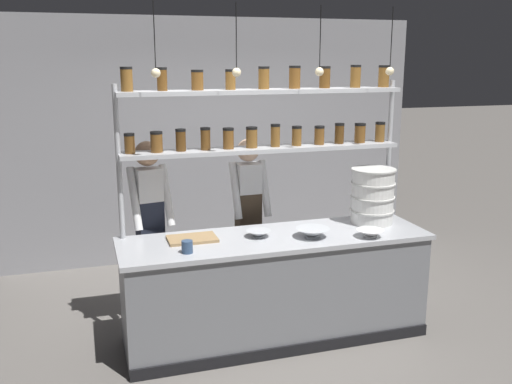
{
  "coord_description": "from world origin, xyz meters",
  "views": [
    {
      "loc": [
        -1.51,
        -4.32,
        2.39
      ],
      "look_at": [
        -0.11,
        0.2,
        1.27
      ],
      "focal_mm": 40.0,
      "sensor_mm": 36.0,
      "label": 1
    }
  ],
  "objects_px": {
    "cutting_board": "(192,239)",
    "prep_bowl_near_left": "(259,234)",
    "prep_bowl_center_back": "(370,233)",
    "serving_cup_front": "(187,247)",
    "spice_shelf_unit": "(265,125)",
    "container_stack": "(373,196)",
    "chef_left": "(150,222)",
    "chef_center": "(248,212)",
    "prep_bowl_center_front": "(313,233)"
  },
  "relations": [
    {
      "from": "cutting_board",
      "to": "prep_bowl_near_left",
      "type": "height_order",
      "value": "prep_bowl_near_left"
    },
    {
      "from": "prep_bowl_center_back",
      "to": "prep_bowl_near_left",
      "type": "bearing_deg",
      "value": 162.64
    },
    {
      "from": "cutting_board",
      "to": "prep_bowl_center_back",
      "type": "height_order",
      "value": "prep_bowl_center_back"
    },
    {
      "from": "serving_cup_front",
      "to": "cutting_board",
      "type": "bearing_deg",
      "value": 72.11
    },
    {
      "from": "spice_shelf_unit",
      "to": "container_stack",
      "type": "height_order",
      "value": "spice_shelf_unit"
    },
    {
      "from": "chef_left",
      "to": "prep_bowl_center_back",
      "type": "distance_m",
      "value": 1.91
    },
    {
      "from": "spice_shelf_unit",
      "to": "prep_bowl_center_back",
      "type": "xyz_separation_m",
      "value": [
        0.74,
        -0.59,
        -0.87
      ]
    },
    {
      "from": "chef_left",
      "to": "chef_center",
      "type": "xyz_separation_m",
      "value": [
        0.94,
        0.13,
        -0.03
      ]
    },
    {
      "from": "container_stack",
      "to": "chef_left",
      "type": "bearing_deg",
      "value": 167.35
    },
    {
      "from": "cutting_board",
      "to": "chef_center",
      "type": "bearing_deg",
      "value": 41.82
    },
    {
      "from": "cutting_board",
      "to": "serving_cup_front",
      "type": "distance_m",
      "value": 0.32
    },
    {
      "from": "spice_shelf_unit",
      "to": "cutting_board",
      "type": "xyz_separation_m",
      "value": [
        -0.7,
        -0.23,
        -0.89
      ]
    },
    {
      "from": "spice_shelf_unit",
      "to": "prep_bowl_center_front",
      "type": "height_order",
      "value": "spice_shelf_unit"
    },
    {
      "from": "spice_shelf_unit",
      "to": "prep_bowl_center_back",
      "type": "height_order",
      "value": "spice_shelf_unit"
    },
    {
      "from": "prep_bowl_center_front",
      "to": "prep_bowl_near_left",
      "type": "bearing_deg",
      "value": 161.6
    },
    {
      "from": "chef_center",
      "to": "cutting_board",
      "type": "bearing_deg",
      "value": -141.34
    },
    {
      "from": "chef_center",
      "to": "prep_bowl_center_front",
      "type": "distance_m",
      "value": 0.87
    },
    {
      "from": "container_stack",
      "to": "prep_bowl_near_left",
      "type": "relative_size",
      "value": 2.39
    },
    {
      "from": "chef_center",
      "to": "serving_cup_front",
      "type": "bearing_deg",
      "value": -133.52
    },
    {
      "from": "prep_bowl_center_back",
      "to": "serving_cup_front",
      "type": "bearing_deg",
      "value": 177.78
    },
    {
      "from": "prep_bowl_center_back",
      "to": "cutting_board",
      "type": "bearing_deg",
      "value": 166.02
    },
    {
      "from": "prep_bowl_center_front",
      "to": "serving_cup_front",
      "type": "height_order",
      "value": "serving_cup_front"
    },
    {
      "from": "chef_left",
      "to": "prep_bowl_near_left",
      "type": "relative_size",
      "value": 8.05
    },
    {
      "from": "chef_center",
      "to": "serving_cup_front",
      "type": "height_order",
      "value": "chef_center"
    },
    {
      "from": "container_stack",
      "to": "cutting_board",
      "type": "distance_m",
      "value": 1.67
    },
    {
      "from": "chef_center",
      "to": "cutting_board",
      "type": "xyz_separation_m",
      "value": [
        -0.66,
        -0.59,
        -0.02
      ]
    },
    {
      "from": "spice_shelf_unit",
      "to": "chef_left",
      "type": "bearing_deg",
      "value": 166.96
    },
    {
      "from": "spice_shelf_unit",
      "to": "prep_bowl_center_front",
      "type": "xyz_separation_m",
      "value": [
        0.28,
        -0.45,
        -0.86
      ]
    },
    {
      "from": "spice_shelf_unit",
      "to": "serving_cup_front",
      "type": "xyz_separation_m",
      "value": [
        -0.8,
        -0.53,
        -0.85
      ]
    },
    {
      "from": "container_stack",
      "to": "chef_center",
      "type": "bearing_deg",
      "value": 150.34
    },
    {
      "from": "chef_left",
      "to": "prep_bowl_center_front",
      "type": "distance_m",
      "value": 1.43
    },
    {
      "from": "chef_left",
      "to": "prep_bowl_near_left",
      "type": "distance_m",
      "value": 0.99
    },
    {
      "from": "container_stack",
      "to": "prep_bowl_center_front",
      "type": "bearing_deg",
      "value": -160.45
    },
    {
      "from": "serving_cup_front",
      "to": "chef_center",
      "type": "bearing_deg",
      "value": 49.64
    },
    {
      "from": "chef_left",
      "to": "cutting_board",
      "type": "bearing_deg",
      "value": -68.75
    },
    {
      "from": "prep_bowl_center_front",
      "to": "prep_bowl_center_back",
      "type": "relative_size",
      "value": 1.23
    },
    {
      "from": "cutting_board",
      "to": "prep_bowl_center_back",
      "type": "xyz_separation_m",
      "value": [
        1.44,
        -0.36,
        0.02
      ]
    },
    {
      "from": "spice_shelf_unit",
      "to": "cutting_board",
      "type": "bearing_deg",
      "value": -162.04
    },
    {
      "from": "chef_left",
      "to": "chef_center",
      "type": "distance_m",
      "value": 0.95
    },
    {
      "from": "prep_bowl_near_left",
      "to": "prep_bowl_center_front",
      "type": "bearing_deg",
      "value": -18.4
    },
    {
      "from": "spice_shelf_unit",
      "to": "prep_bowl_near_left",
      "type": "bearing_deg",
      "value": -116.31
    },
    {
      "from": "chef_center",
      "to": "prep_bowl_center_back",
      "type": "bearing_deg",
      "value": -53.57
    },
    {
      "from": "cutting_board",
      "to": "serving_cup_front",
      "type": "xyz_separation_m",
      "value": [
        -0.1,
        -0.3,
        0.04
      ]
    },
    {
      "from": "prep_bowl_near_left",
      "to": "prep_bowl_center_front",
      "type": "xyz_separation_m",
      "value": [
        0.43,
        -0.14,
        0.01
      ]
    },
    {
      "from": "prep_bowl_center_front",
      "to": "spice_shelf_unit",
      "type": "bearing_deg",
      "value": 121.74
    },
    {
      "from": "spice_shelf_unit",
      "to": "cutting_board",
      "type": "distance_m",
      "value": 1.15
    },
    {
      "from": "chef_left",
      "to": "container_stack",
      "type": "xyz_separation_m",
      "value": [
        1.94,
        -0.44,
        0.19
      ]
    },
    {
      "from": "prep_bowl_center_back",
      "to": "prep_bowl_center_front",
      "type": "bearing_deg",
      "value": 163.62
    },
    {
      "from": "cutting_board",
      "to": "prep_bowl_center_front",
      "type": "bearing_deg",
      "value": -12.82
    },
    {
      "from": "chef_center",
      "to": "cutting_board",
      "type": "relative_size",
      "value": 4.13
    }
  ]
}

